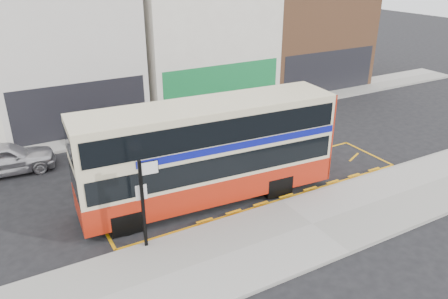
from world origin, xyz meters
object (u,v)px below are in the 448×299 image
car_white (269,104)px  street_tree_right (219,62)px  bus_stop_post (144,196)px  car_silver (5,158)px  car_grey (130,127)px  double_decker_bus (209,151)px

car_white → street_tree_right: street_tree_right is taller
bus_stop_post → car_silver: bearing=118.6°
bus_stop_post → car_grey: bearing=80.5°
car_white → street_tree_right: 4.35m
car_grey → street_tree_right: street_tree_right is taller
car_silver → car_white: bearing=-81.9°
car_silver → car_white: car_silver is taller
car_grey → street_tree_right: size_ratio=0.98×
car_white → car_grey: bearing=101.1°
car_grey → street_tree_right: 8.04m
bus_stop_post → car_grey: size_ratio=0.74×
car_grey → car_white: 9.45m
double_decker_bus → car_white: double_decker_bus is taller
car_silver → car_grey: car_silver is taller
car_grey → car_white: bearing=-92.9°
car_silver → street_tree_right: size_ratio=0.98×
double_decker_bus → car_grey: (-0.88, 8.01, -1.50)m
double_decker_bus → street_tree_right: 12.49m
bus_stop_post → car_silver: size_ratio=0.74×
bus_stop_post → car_silver: 9.74m
car_white → car_silver: bearing=105.3°
bus_stop_post → car_white: 15.74m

